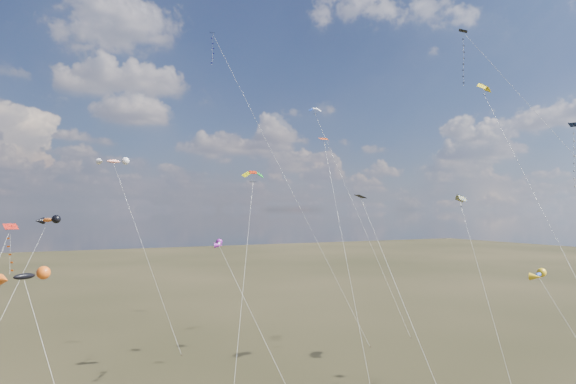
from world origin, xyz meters
name	(u,v)px	position (x,y,z in m)	size (l,w,h in m)	color
diamond_black_high	(478,72)	(19.92, 9.27, 32.79)	(2.89, 34.45, 38.43)	black
diamond_navy_tall	(224,71)	(-0.87, 36.68, 37.07)	(15.04, 18.92, 43.05)	#101D4D
diamond_black_mid	(383,252)	(1.15, 2.41, 13.46)	(3.13, 16.73, 18.43)	black
diamond_red_low	(7,255)	(-27.32, 19.88, 12.95)	(5.39, 8.10, 15.77)	red
diamond_orange_center	(334,194)	(4.18, 15.05, 18.72)	(4.09, 14.94, 25.53)	#DD4615
parafoil_yellow	(485,87)	(19.83, 8.24, 30.84)	(11.76, 25.17, 31.66)	yellow
parafoil_blue_white	(316,110)	(15.66, 39.14, 33.20)	(5.38, 19.06, 34.04)	blue
parafoil_striped	(461,197)	(18.52, 10.69, 18.54)	(5.95, 12.29, 19.24)	#D1B608
parafoil_tricolor	(253,173)	(-4.27, 17.88, 20.93)	(8.18, 12.77, 21.59)	#F7EE07
novelty_black_orange	(24,277)	(-25.82, 6.92, 12.42)	(5.22, 7.87, 12.99)	black
novelty_orange_black	(47,220)	(-23.81, 30.96, 15.82)	(8.35, 9.97, 16.42)	#DB5D1A
novelty_white_purple	(219,244)	(-8.60, 16.21, 13.56)	(5.06, 9.72, 14.02)	white
novelty_redwhite_stripe	(114,162)	(-15.82, 37.86, 23.37)	(8.44, 12.27, 24.02)	red
novelty_blue_yellow	(539,275)	(13.85, -2.77, 11.37)	(2.36, 9.81, 11.88)	blue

